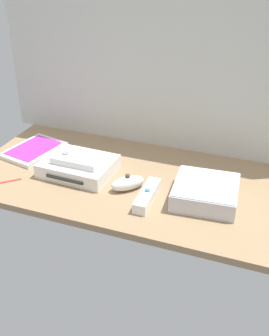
{
  "coord_description": "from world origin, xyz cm",
  "views": [
    {
      "loc": [
        36.58,
        -97.23,
        63.95
      ],
      "look_at": [
        0.0,
        0.0,
        4.0
      ],
      "focal_mm": 44.12,
      "sensor_mm": 36.0,
      "label": 1
    }
  ],
  "objects_px": {
    "remote_wand": "(147,196)",
    "stylus_pen": "(5,181)",
    "mini_computer": "(205,192)",
    "remote_nunchuk": "(128,183)",
    "game_console": "(79,166)",
    "game_case": "(34,150)",
    "remote_classic_pad": "(78,159)"
  },
  "relations": [
    {
      "from": "remote_wand",
      "to": "stylus_pen",
      "type": "relative_size",
      "value": 1.65
    },
    {
      "from": "game_case",
      "to": "remote_nunchuk",
      "type": "distance_m",
      "value": 0.39
    },
    {
      "from": "game_console",
      "to": "remote_wand",
      "type": "distance_m",
      "value": 0.25
    },
    {
      "from": "remote_wand",
      "to": "remote_classic_pad",
      "type": "relative_size",
      "value": 1.03
    },
    {
      "from": "game_case",
      "to": "remote_nunchuk",
      "type": "relative_size",
      "value": 2.09
    },
    {
      "from": "game_console",
      "to": "remote_wand",
      "type": "height_order",
      "value": "game_console"
    },
    {
      "from": "remote_wand",
      "to": "remote_classic_pad",
      "type": "distance_m",
      "value": 0.25
    },
    {
      "from": "remote_wand",
      "to": "remote_nunchuk",
      "type": "bearing_deg",
      "value": 152.49
    },
    {
      "from": "mini_computer",
      "to": "remote_classic_pad",
      "type": "distance_m",
      "value": 0.39
    },
    {
      "from": "mini_computer",
      "to": "game_case",
      "type": "distance_m",
      "value": 0.6
    },
    {
      "from": "remote_wand",
      "to": "remote_classic_pad",
      "type": "height_order",
      "value": "remote_classic_pad"
    },
    {
      "from": "stylus_pen",
      "to": "game_console",
      "type": "bearing_deg",
      "value": 35.42
    },
    {
      "from": "mini_computer",
      "to": "remote_wand",
      "type": "xyz_separation_m",
      "value": [
        -0.15,
        -0.06,
        -0.01
      ]
    },
    {
      "from": "mini_computer",
      "to": "remote_classic_pad",
      "type": "height_order",
      "value": "remote_classic_pad"
    },
    {
      "from": "mini_computer",
      "to": "remote_nunchuk",
      "type": "relative_size",
      "value": 1.79
    },
    {
      "from": "game_console",
      "to": "stylus_pen",
      "type": "bearing_deg",
      "value": -142.68
    },
    {
      "from": "remote_wand",
      "to": "stylus_pen",
      "type": "height_order",
      "value": "remote_wand"
    },
    {
      "from": "game_console",
      "to": "stylus_pen",
      "type": "xyz_separation_m",
      "value": [
        -0.18,
        -0.13,
        -0.02
      ]
    },
    {
      "from": "remote_nunchuk",
      "to": "mini_computer",
      "type": "bearing_deg",
      "value": 51.34
    },
    {
      "from": "mini_computer",
      "to": "game_case",
      "type": "bearing_deg",
      "value": 172.36
    },
    {
      "from": "game_console",
      "to": "remote_wand",
      "type": "bearing_deg",
      "value": -13.51
    },
    {
      "from": "game_console",
      "to": "mini_computer",
      "type": "distance_m",
      "value": 0.39
    },
    {
      "from": "game_console",
      "to": "game_case",
      "type": "relative_size",
      "value": 1.01
    },
    {
      "from": "mini_computer",
      "to": "game_case",
      "type": "xyz_separation_m",
      "value": [
        -0.59,
        0.08,
        -0.02
      ]
    },
    {
      "from": "mini_computer",
      "to": "stylus_pen",
      "type": "bearing_deg",
      "value": -168.6
    },
    {
      "from": "game_case",
      "to": "remote_wand",
      "type": "bearing_deg",
      "value": -5.17
    },
    {
      "from": "remote_classic_pad",
      "to": "stylus_pen",
      "type": "relative_size",
      "value": 1.61
    },
    {
      "from": "game_case",
      "to": "remote_classic_pad",
      "type": "distance_m",
      "value": 0.23
    },
    {
      "from": "game_console",
      "to": "game_case",
      "type": "xyz_separation_m",
      "value": [
        -0.2,
        0.07,
        -0.01
      ]
    },
    {
      "from": "game_case",
      "to": "remote_classic_pad",
      "type": "bearing_deg",
      "value": -9.19
    },
    {
      "from": "game_case",
      "to": "remote_classic_pad",
      "type": "relative_size",
      "value": 1.48
    },
    {
      "from": "remote_nunchuk",
      "to": "stylus_pen",
      "type": "distance_m",
      "value": 0.36
    }
  ]
}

